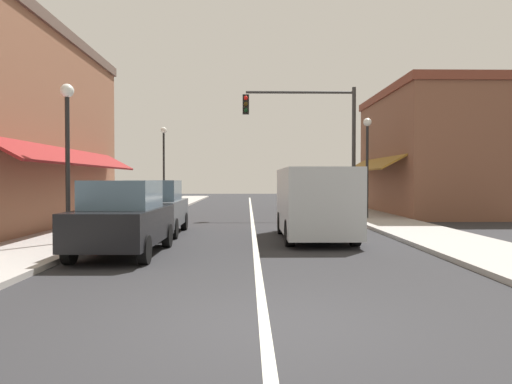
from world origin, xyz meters
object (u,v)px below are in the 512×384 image
at_px(parked_car_second_left, 155,207).
at_px(street_lamp_left_far, 164,154).
at_px(parked_car_nearest_left, 123,218).
at_px(van_in_lane, 314,201).
at_px(street_lamp_left_near, 67,136).
at_px(street_lamp_right_mid, 367,151).
at_px(traffic_signal_mast_arm, 317,129).

height_order(parked_car_second_left, street_lamp_left_far, street_lamp_left_far).
distance_m(parked_car_nearest_left, parked_car_second_left, 4.59).
height_order(van_in_lane, street_lamp_left_far, street_lamp_left_far).
bearing_deg(street_lamp_left_near, van_in_lane, 13.35).
bearing_deg(parked_car_second_left, parked_car_nearest_left, -89.61).
bearing_deg(parked_car_nearest_left, street_lamp_left_far, 97.34).
xyz_separation_m(van_in_lane, street_lamp_right_mid, (3.24, 6.98, 1.90)).
bearing_deg(parked_car_second_left, van_in_lane, -17.31).
height_order(van_in_lane, traffic_signal_mast_arm, traffic_signal_mast_arm).
height_order(parked_car_nearest_left, parked_car_second_left, same).
bearing_deg(traffic_signal_mast_arm, street_lamp_left_near, -128.14).
distance_m(parked_car_second_left, van_in_lane, 5.25).
bearing_deg(van_in_lane, parked_car_second_left, 163.34).
relative_size(parked_car_second_left, van_in_lane, 0.80).
bearing_deg(street_lamp_right_mid, van_in_lane, -114.94).
bearing_deg(street_lamp_left_far, traffic_signal_mast_arm, -36.09).
xyz_separation_m(parked_car_nearest_left, street_lamp_left_near, (-1.83, 1.48, 2.07)).
bearing_deg(street_lamp_left_far, parked_car_second_left, -81.82).
bearing_deg(traffic_signal_mast_arm, street_lamp_right_mid, -38.74).
distance_m(traffic_signal_mast_arm, street_lamp_right_mid, 2.81).
bearing_deg(street_lamp_right_mid, street_lamp_left_near, -139.39).
bearing_deg(parked_car_second_left, street_lamp_left_far, 97.46).
distance_m(van_in_lane, street_lamp_left_far, 16.22).
xyz_separation_m(parked_car_second_left, van_in_lane, (5.03, -1.50, 0.27)).
bearing_deg(street_lamp_left_near, street_lamp_left_far, 90.48).
bearing_deg(street_lamp_right_mid, parked_car_second_left, -146.49).
relative_size(parked_car_second_left, traffic_signal_mast_arm, 0.67).
relative_size(street_lamp_right_mid, street_lamp_left_far, 0.92).
distance_m(van_in_lane, street_lamp_right_mid, 7.93).
height_order(traffic_signal_mast_arm, street_lamp_left_near, traffic_signal_mast_arm).
xyz_separation_m(van_in_lane, street_lamp_left_far, (-6.90, 14.52, 2.12)).
xyz_separation_m(parked_car_second_left, street_lamp_right_mid, (8.27, 5.48, 2.17)).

